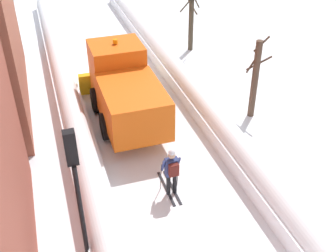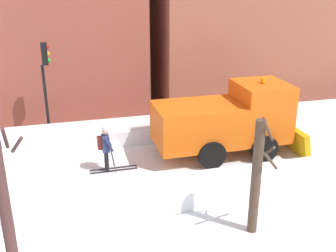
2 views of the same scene
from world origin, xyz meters
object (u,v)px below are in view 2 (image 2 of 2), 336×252
bare_tree_mid (257,176)px  plow_truck (229,120)px  skier (106,146)px  traffic_light_pole (46,75)px  bare_tree_near (3,195)px

bare_tree_mid → plow_truck: bearing=165.3°
skier → bare_tree_mid: bare_tree_mid is taller
plow_truck → traffic_light_pole: bearing=-111.7°
skier → traffic_light_pole: (-3.11, -1.97, 2.10)m
skier → traffic_light_pole: traffic_light_pole is taller
skier → bare_tree_near: size_ratio=0.41×
plow_truck → bare_tree_mid: size_ratio=1.63×
bare_tree_mid → traffic_light_pole: bearing=-144.9°
traffic_light_pole → bare_tree_near: size_ratio=1.01×
plow_truck → bare_tree_near: bare_tree_near is taller
skier → bare_tree_mid: bearing=36.7°
bare_tree_near → bare_tree_mid: size_ratio=1.20×
bare_tree_near → bare_tree_mid: bare_tree_near is taller
plow_truck → skier: (0.33, -5.03, -0.48)m
skier → traffic_light_pole: 4.24m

